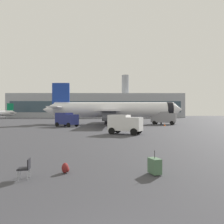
% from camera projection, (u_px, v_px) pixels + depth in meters
% --- Properties ---
extents(airplane_at_gate, '(35.67, 32.10, 10.50)m').
position_uv_depth(airplane_at_gate, '(113.00, 110.00, 52.70)').
color(airplane_at_gate, white).
rests_on(airplane_at_gate, ground).
extents(service_truck, '(5.19, 4.56, 2.90)m').
position_uv_depth(service_truck, '(67.00, 119.00, 43.03)').
color(service_truck, navy).
rests_on(service_truck, ground).
extents(fuel_truck, '(6.46, 4.61, 3.20)m').
position_uv_depth(fuel_truck, '(163.00, 117.00, 51.61)').
color(fuel_truck, gray).
rests_on(fuel_truck, ground).
extents(cargo_van, '(4.83, 3.78, 2.60)m').
position_uv_depth(cargo_van, '(125.00, 123.00, 27.89)').
color(cargo_van, white).
rests_on(cargo_van, ground).
extents(safety_cone_near, '(0.44, 0.44, 0.78)m').
position_uv_depth(safety_cone_near, '(66.00, 124.00, 45.49)').
color(safety_cone_near, '#F2590C').
rests_on(safety_cone_near, ground).
extents(safety_cone_mid, '(0.44, 0.44, 0.82)m').
position_uv_depth(safety_cone_mid, '(141.00, 121.00, 62.24)').
color(safety_cone_mid, '#F2590C').
rests_on(safety_cone_mid, ground).
extents(safety_cone_far, '(0.44, 0.44, 0.61)m').
position_uv_depth(safety_cone_far, '(165.00, 125.00, 45.43)').
color(safety_cone_far, '#F2590C').
rests_on(safety_cone_far, ground).
extents(rolling_suitcase, '(0.59, 0.74, 1.10)m').
position_uv_depth(rolling_suitcase, '(155.00, 166.00, 9.62)').
color(rolling_suitcase, '#476B4C').
rests_on(rolling_suitcase, ground).
extents(traveller_backpack, '(0.36, 0.40, 0.48)m').
position_uv_depth(traveller_backpack, '(65.00, 168.00, 9.83)').
color(traveller_backpack, maroon).
rests_on(traveller_backpack, ground).
extents(gate_chair, '(0.55, 0.55, 0.86)m').
position_uv_depth(gate_chair, '(26.00, 167.00, 8.97)').
color(gate_chair, black).
rests_on(gate_chair, ground).
extents(terminal_building, '(105.33, 17.25, 26.49)m').
position_uv_depth(terminal_building, '(97.00, 106.00, 129.69)').
color(terminal_building, '#9EA3AD').
rests_on(terminal_building, ground).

